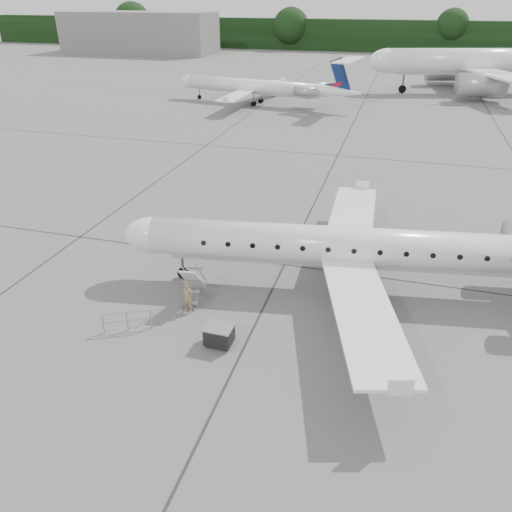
% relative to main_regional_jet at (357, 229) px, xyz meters
% --- Properties ---
extents(ground, '(320.00, 320.00, 0.00)m').
position_rel_main_regional_jet_xyz_m(ground, '(2.27, -3.95, -3.56)').
color(ground, slate).
rests_on(ground, ground).
extents(treeline, '(260.00, 4.00, 8.00)m').
position_rel_main_regional_jet_xyz_m(treeline, '(2.27, 126.05, 0.44)').
color(treeline, black).
rests_on(treeline, ground).
extents(terminal_building, '(40.00, 14.00, 10.00)m').
position_rel_main_regional_jet_xyz_m(terminal_building, '(-67.73, 106.05, 1.44)').
color(terminal_building, slate).
rests_on(terminal_building, ground).
extents(main_regional_jet, '(30.57, 24.09, 7.13)m').
position_rel_main_regional_jet_xyz_m(main_regional_jet, '(0.00, 0.00, 0.00)').
color(main_regional_jet, white).
rests_on(main_regional_jet, ground).
extents(airstair, '(1.16, 2.20, 2.23)m').
position_rel_main_regional_jet_xyz_m(airstair, '(-7.82, -3.34, -2.45)').
color(airstair, white).
rests_on(airstair, ground).
extents(passenger, '(0.66, 0.48, 1.67)m').
position_rel_main_regional_jet_xyz_m(passenger, '(-7.63, -4.53, -2.73)').
color(passenger, '#937750').
rests_on(passenger, ground).
extents(safety_railing, '(2.00, 1.06, 1.00)m').
position_rel_main_regional_jet_xyz_m(safety_railing, '(-9.82, -6.74, -3.06)').
color(safety_railing, gray).
rests_on(safety_railing, ground).
extents(baggage_cart, '(1.22, 1.00, 1.04)m').
position_rel_main_regional_jet_xyz_m(baggage_cart, '(-5.25, -6.59, -3.04)').
color(baggage_cart, black).
rests_on(baggage_cart, ground).
extents(bg_narrowbody, '(43.16, 36.02, 13.36)m').
position_rel_main_regional_jet_xyz_m(bg_narrowbody, '(12.38, 66.00, 3.12)').
color(bg_narrowbody, white).
rests_on(bg_narrowbody, ground).
extents(bg_regional_left, '(28.79, 22.79, 6.84)m').
position_rel_main_regional_jet_xyz_m(bg_regional_left, '(-19.65, 47.47, -0.15)').
color(bg_regional_left, white).
rests_on(bg_regional_left, ground).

